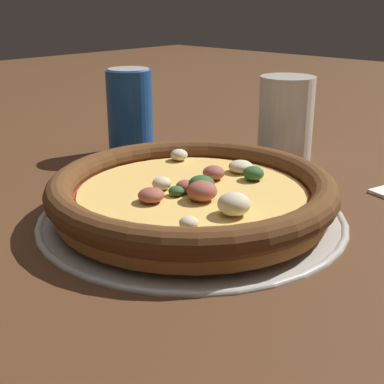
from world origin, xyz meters
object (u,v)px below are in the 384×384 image
at_px(beverage_can, 130,112).
at_px(drinking_cup, 286,118).
at_px(pizza_tray, 192,214).
at_px(pizza, 192,192).

bearing_deg(beverage_can, drinking_cup, -143.90).
bearing_deg(pizza_tray, pizza, -163.76).
xyz_separation_m(pizza, drinking_cup, (0.05, -0.25, 0.03)).
xyz_separation_m(pizza, beverage_can, (0.23, -0.12, 0.03)).
relative_size(drinking_cup, beverage_can, 0.94).
bearing_deg(drinking_cup, pizza_tray, 101.97).
bearing_deg(pizza, pizza_tray, 16.24).
height_order(pizza_tray, drinking_cup, drinking_cup).
distance_m(pizza_tray, pizza, 0.02).
bearing_deg(drinking_cup, beverage_can, 36.10).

